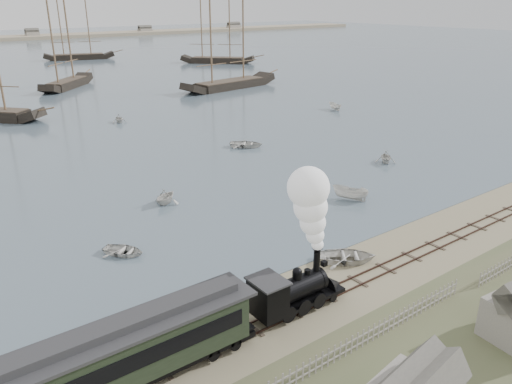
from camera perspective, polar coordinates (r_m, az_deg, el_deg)
ground at (r=37.93m, az=10.35°, el=-8.30°), size 600.00×600.00×0.00m
rail_track at (r=36.79m, az=12.63°, el=-9.41°), size 120.00×1.80×0.16m
picket_fence_west at (r=30.00m, az=11.49°, el=-17.28°), size 19.00×0.10×1.20m
locomotive at (r=31.07m, az=6.09°, el=-6.41°), size 7.15×2.67×8.91m
passenger_coach at (r=26.68m, az=-14.67°, el=-17.18°), size 14.28×2.75×3.47m
beached_dinghy at (r=38.28m, az=10.41°, el=-7.25°), size 5.06×5.30×0.89m
rowboat_0 at (r=39.89m, az=-14.90°, el=-6.48°), size 4.07×3.87×0.69m
rowboat_1 at (r=48.49m, az=-10.33°, el=-0.47°), size 3.67×3.82×1.55m
rowboat_2 at (r=49.49m, az=10.70°, el=-0.16°), size 3.72×2.95×1.37m
rowboat_3 at (r=66.43m, az=-1.13°, el=5.53°), size 5.28×5.29×0.90m
rowboat_4 at (r=61.83m, az=14.61°, el=3.92°), size 3.75×3.73×1.50m
rowboat_5 at (r=90.66m, az=8.99°, el=9.64°), size 3.38×1.73×1.25m
rowboat_7 at (r=82.98m, az=-15.40°, el=8.12°), size 2.84×2.53×1.36m
schooner_3 at (r=119.35m, az=-21.33°, el=15.80°), size 15.99×16.46×20.00m
schooner_4 at (r=111.31m, az=-3.09°, el=16.85°), size 24.81×9.30×20.00m
schooner_5 at (r=157.92m, az=-4.51°, el=18.09°), size 19.78×19.20×20.00m
schooner_8 at (r=176.62m, az=-19.91°, el=17.29°), size 22.32×10.45×20.00m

